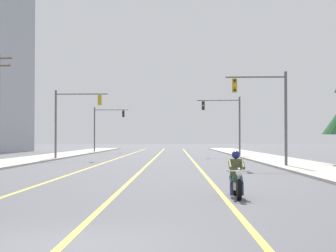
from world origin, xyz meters
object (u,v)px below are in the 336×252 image
object	(u,v)px
traffic_signal_near_right	(269,105)
traffic_signal_near_left	(71,114)
motorcycle_with_rider	(236,179)
traffic_signal_mid_left	(104,123)
traffic_signal_mid_right	(227,117)

from	to	relation	value
traffic_signal_near_right	traffic_signal_near_left	distance (m)	20.43
motorcycle_with_rider	traffic_signal_near_right	bearing A→B (deg)	77.32
motorcycle_with_rider	traffic_signal_mid_left	world-z (taller)	traffic_signal_mid_left
traffic_signal_near_left	traffic_signal_near_right	bearing A→B (deg)	-41.18
traffic_signal_mid_right	traffic_signal_near_right	bearing A→B (deg)	-88.28
traffic_signal_near_right	motorcycle_with_rider	bearing A→B (deg)	-102.68
motorcycle_with_rider	traffic_signal_near_left	bearing A→B (deg)	109.37
traffic_signal_near_left	traffic_signal_mid_left	world-z (taller)	same
traffic_signal_near_right	traffic_signal_mid_left	bearing A→B (deg)	111.47
motorcycle_with_rider	traffic_signal_near_right	world-z (taller)	traffic_signal_near_right
traffic_signal_near_right	traffic_signal_mid_right	distance (m)	21.42
motorcycle_with_rider	traffic_signal_near_left	world-z (taller)	traffic_signal_near_left
motorcycle_with_rider	traffic_signal_mid_left	bearing A→B (deg)	101.21
traffic_signal_near_right	traffic_signal_near_left	bearing A→B (deg)	138.82
motorcycle_with_rider	traffic_signal_near_right	distance (m)	19.24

